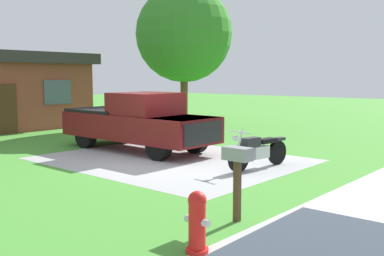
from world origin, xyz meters
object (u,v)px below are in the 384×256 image
at_px(mailbox, 238,164).
at_px(fire_hydrant, 197,223).
at_px(pickup_truck, 136,121).
at_px(motorcycle, 258,150).
at_px(shade_tree, 184,34).

bearing_deg(mailbox, fire_hydrant, -165.81).
height_order(fire_hydrant, mailbox, mailbox).
xyz_separation_m(pickup_truck, fire_hydrant, (-5.36, -7.16, -0.53)).
height_order(pickup_truck, fire_hydrant, pickup_truck).
relative_size(motorcycle, shade_tree, 0.33).
xyz_separation_m(mailbox, shade_tree, (10.43, 10.56, 3.46)).
xyz_separation_m(pickup_truck, shade_tree, (6.54, 3.78, 3.48)).
bearing_deg(fire_hydrant, motorcycle, 24.77).
bearing_deg(pickup_truck, shade_tree, 30.00).
bearing_deg(fire_hydrant, shade_tree, 42.58).
xyz_separation_m(motorcycle, mailbox, (-4.02, -2.16, 0.51)).
height_order(mailbox, shade_tree, shade_tree).
bearing_deg(pickup_truck, mailbox, -119.80).
bearing_deg(pickup_truck, motorcycle, -88.33).
bearing_deg(motorcycle, mailbox, -151.72).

